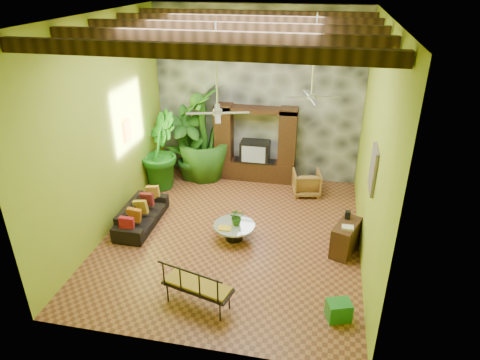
% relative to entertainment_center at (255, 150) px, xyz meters
% --- Properties ---
extents(ground, '(7.00, 7.00, 0.00)m').
position_rel_entertainment_center_xyz_m(ground, '(0.00, -3.14, -0.97)').
color(ground, brown).
rests_on(ground, ground).
extents(ceiling, '(6.00, 7.00, 0.02)m').
position_rel_entertainment_center_xyz_m(ceiling, '(0.00, -3.14, 4.03)').
color(ceiling, silver).
rests_on(ceiling, back_wall).
extents(back_wall, '(6.00, 0.02, 5.00)m').
position_rel_entertainment_center_xyz_m(back_wall, '(0.00, 0.36, 1.53)').
color(back_wall, '#A1B529').
rests_on(back_wall, ground).
extents(left_wall, '(0.02, 7.00, 5.00)m').
position_rel_entertainment_center_xyz_m(left_wall, '(-3.00, -3.14, 1.53)').
color(left_wall, '#A1B529').
rests_on(left_wall, ground).
extents(right_wall, '(0.02, 7.00, 5.00)m').
position_rel_entertainment_center_xyz_m(right_wall, '(3.00, -3.14, 1.53)').
color(right_wall, '#A1B529').
rests_on(right_wall, ground).
extents(stone_accent_wall, '(5.98, 0.10, 4.98)m').
position_rel_entertainment_center_xyz_m(stone_accent_wall, '(0.00, 0.30, 1.53)').
color(stone_accent_wall, '#33353A').
rests_on(stone_accent_wall, ground).
extents(ceiling_beams, '(5.95, 5.36, 0.22)m').
position_rel_entertainment_center_xyz_m(ceiling_beams, '(0.00, -3.14, 3.81)').
color(ceiling_beams, '#362011').
rests_on(ceiling_beams, ceiling).
extents(entertainment_center, '(2.40, 0.55, 2.30)m').
position_rel_entertainment_center_xyz_m(entertainment_center, '(0.00, 0.00, 0.00)').
color(entertainment_center, black).
rests_on(entertainment_center, ground).
extents(ceiling_fan_front, '(1.28, 1.28, 1.86)m').
position_rel_entertainment_center_xyz_m(ceiling_fan_front, '(-0.20, -3.54, 2.44)').
color(ceiling_fan_front, silver).
rests_on(ceiling_fan_front, ceiling).
extents(ceiling_fan_back, '(1.28, 1.28, 1.86)m').
position_rel_entertainment_center_xyz_m(ceiling_fan_back, '(1.60, -1.94, 2.44)').
color(ceiling_fan_back, silver).
rests_on(ceiling_fan_back, ceiling).
extents(wall_art_mask, '(0.06, 0.32, 0.55)m').
position_rel_entertainment_center_xyz_m(wall_art_mask, '(-2.96, -2.14, 1.13)').
color(wall_art_mask, yellow).
rests_on(wall_art_mask, left_wall).
extents(wall_art_painting, '(0.06, 0.70, 0.90)m').
position_rel_entertainment_center_xyz_m(wall_art_painting, '(2.96, -3.74, 1.33)').
color(wall_art_painting, '#285596').
rests_on(wall_art_painting, right_wall).
extents(sofa, '(0.77, 1.95, 0.57)m').
position_rel_entertainment_center_xyz_m(sofa, '(-2.34, -3.13, -0.68)').
color(sofa, black).
rests_on(sofa, ground).
extents(wicker_armchair, '(0.88, 0.90, 0.70)m').
position_rel_entertainment_center_xyz_m(wicker_armchair, '(1.61, -0.66, -0.62)').
color(wicker_armchair, olive).
rests_on(wicker_armchair, ground).
extents(tall_plant_a, '(1.44, 1.33, 2.27)m').
position_rel_entertainment_center_xyz_m(tall_plant_a, '(-1.96, -0.45, 0.17)').
color(tall_plant_a, '#215917').
rests_on(tall_plant_a, ground).
extents(tall_plant_b, '(1.29, 1.45, 2.23)m').
position_rel_entertainment_center_xyz_m(tall_plant_b, '(-2.63, -0.98, 0.15)').
color(tall_plant_b, '#1C6B1C').
rests_on(tall_plant_b, ground).
extents(tall_plant_c, '(1.82, 1.82, 2.87)m').
position_rel_entertainment_center_xyz_m(tall_plant_c, '(-1.55, -0.15, 0.47)').
color(tall_plant_c, '#265B18').
rests_on(tall_plant_c, ground).
extents(coffee_table, '(0.98, 0.98, 0.40)m').
position_rel_entertainment_center_xyz_m(coffee_table, '(0.08, -3.31, -0.71)').
color(coffee_table, black).
rests_on(coffee_table, ground).
extents(centerpiece_plant, '(0.45, 0.42, 0.40)m').
position_rel_entertainment_center_xyz_m(centerpiece_plant, '(0.14, -3.27, -0.36)').
color(centerpiece_plant, '#285B18').
rests_on(centerpiece_plant, coffee_table).
extents(yellow_tray, '(0.31, 0.23, 0.03)m').
position_rel_entertainment_center_xyz_m(yellow_tray, '(-0.10, -3.53, -0.55)').
color(yellow_tray, gold).
rests_on(yellow_tray, coffee_table).
extents(iron_bench, '(1.43, 0.83, 0.57)m').
position_rel_entertainment_center_xyz_m(iron_bench, '(-0.12, -5.71, -0.42)').
color(iron_bench, black).
rests_on(iron_bench, ground).
extents(side_console, '(0.71, 1.01, 0.74)m').
position_rel_entertainment_center_xyz_m(side_console, '(2.65, -3.30, -0.60)').
color(side_console, '#351A11').
rests_on(side_console, ground).
extents(green_bin, '(0.51, 0.45, 0.38)m').
position_rel_entertainment_center_xyz_m(green_bin, '(2.51, -5.45, -0.78)').
color(green_bin, '#1B6530').
rests_on(green_bin, ground).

